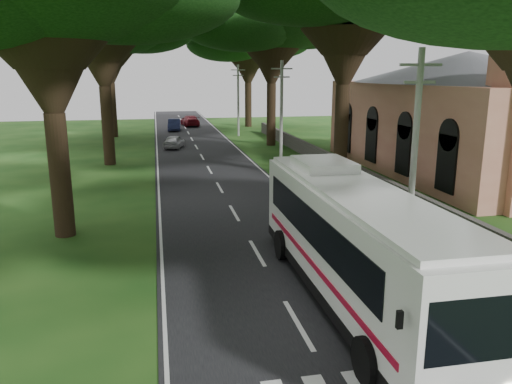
{
  "coord_description": "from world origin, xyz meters",
  "views": [
    {
      "loc": [
        -3.78,
        -10.66,
        7.14
      ],
      "look_at": [
        0.25,
        9.49,
        2.2
      ],
      "focal_mm": 35.0,
      "sensor_mm": 36.0,
      "label": 1
    }
  ],
  "objects_px": {
    "church": "(466,105)",
    "pole_far": "(238,99)",
    "pole_mid": "(281,113)",
    "distant_car_a": "(174,142)",
    "pole_near": "(414,155)",
    "distant_car_c": "(190,121)",
    "pedestrian": "(62,211)",
    "coach_bus": "(354,240)",
    "distant_car_b": "(174,125)"
  },
  "relations": [
    {
      "from": "pole_far",
      "to": "distant_car_c",
      "type": "bearing_deg",
      "value": 111.5
    },
    {
      "from": "distant_car_a",
      "to": "pedestrian",
      "type": "distance_m",
      "value": 25.58
    },
    {
      "from": "pole_near",
      "to": "coach_bus",
      "type": "height_order",
      "value": "pole_near"
    },
    {
      "from": "church",
      "to": "pole_near",
      "type": "xyz_separation_m",
      "value": [
        -12.36,
        -15.55,
        -0.73
      ]
    },
    {
      "from": "coach_bus",
      "to": "distant_car_a",
      "type": "height_order",
      "value": "coach_bus"
    },
    {
      "from": "church",
      "to": "coach_bus",
      "type": "bearing_deg",
      "value": -130.74
    },
    {
      "from": "distant_car_c",
      "to": "pedestrian",
      "type": "height_order",
      "value": "pedestrian"
    },
    {
      "from": "church",
      "to": "distant_car_b",
      "type": "relative_size",
      "value": 5.6
    },
    {
      "from": "pole_far",
      "to": "coach_bus",
      "type": "xyz_separation_m",
      "value": [
        -3.36,
        -42.71,
        -2.17
      ]
    },
    {
      "from": "distant_car_b",
      "to": "pedestrian",
      "type": "xyz_separation_m",
      "value": [
        -6.66,
        -40.14,
        0.19
      ]
    },
    {
      "from": "distant_car_a",
      "to": "pole_near",
      "type": "bearing_deg",
      "value": 119.38
    },
    {
      "from": "coach_bus",
      "to": "distant_car_a",
      "type": "distance_m",
      "value": 34.62
    },
    {
      "from": "pole_near",
      "to": "pole_mid",
      "type": "height_order",
      "value": "same"
    },
    {
      "from": "coach_bus",
      "to": "distant_car_a",
      "type": "bearing_deg",
      "value": 97.23
    },
    {
      "from": "distant_car_c",
      "to": "pedestrian",
      "type": "bearing_deg",
      "value": 72.91
    },
    {
      "from": "pole_mid",
      "to": "coach_bus",
      "type": "xyz_separation_m",
      "value": [
        -3.36,
        -22.71,
        -2.17
      ]
    },
    {
      "from": "distant_car_a",
      "to": "pedestrian",
      "type": "relative_size",
      "value": 2.0
    },
    {
      "from": "pole_mid",
      "to": "distant_car_c",
      "type": "bearing_deg",
      "value": 98.37
    },
    {
      "from": "pole_near",
      "to": "coach_bus",
      "type": "relative_size",
      "value": 0.63
    },
    {
      "from": "church",
      "to": "pedestrian",
      "type": "height_order",
      "value": "church"
    },
    {
      "from": "pole_near",
      "to": "distant_car_c",
      "type": "height_order",
      "value": "pole_near"
    },
    {
      "from": "coach_bus",
      "to": "distant_car_c",
      "type": "relative_size",
      "value": 2.54
    },
    {
      "from": "church",
      "to": "pole_near",
      "type": "relative_size",
      "value": 3.0
    },
    {
      "from": "pole_near",
      "to": "distant_car_c",
      "type": "bearing_deg",
      "value": 95.17
    },
    {
      "from": "pole_far",
      "to": "distant_car_a",
      "type": "bearing_deg",
      "value": -132.35
    },
    {
      "from": "pole_mid",
      "to": "distant_car_a",
      "type": "xyz_separation_m",
      "value": [
        -7.64,
        11.62,
        -3.52
      ]
    },
    {
      "from": "church",
      "to": "coach_bus",
      "type": "distance_m",
      "value": 24.26
    },
    {
      "from": "distant_car_a",
      "to": "pedestrian",
      "type": "height_order",
      "value": "pedestrian"
    },
    {
      "from": "distant_car_b",
      "to": "pedestrian",
      "type": "distance_m",
      "value": 40.69
    },
    {
      "from": "coach_bus",
      "to": "pedestrian",
      "type": "height_order",
      "value": "coach_bus"
    },
    {
      "from": "pedestrian",
      "to": "distant_car_b",
      "type": "bearing_deg",
      "value": 5.45
    },
    {
      "from": "distant_car_a",
      "to": "distant_car_c",
      "type": "relative_size",
      "value": 0.74
    },
    {
      "from": "church",
      "to": "distant_car_b",
      "type": "bearing_deg",
      "value": 121.73
    },
    {
      "from": "church",
      "to": "distant_car_c",
      "type": "xyz_separation_m",
      "value": [
        -17.06,
        36.39,
        -4.16
      ]
    },
    {
      "from": "pole_near",
      "to": "distant_car_b",
      "type": "xyz_separation_m",
      "value": [
        -7.03,
        46.91,
        -3.44
      ]
    },
    {
      "from": "pole_mid",
      "to": "distant_car_a",
      "type": "relative_size",
      "value": 2.16
    },
    {
      "from": "church",
      "to": "pole_far",
      "type": "xyz_separation_m",
      "value": [
        -12.36,
        24.45,
        -0.73
      ]
    },
    {
      "from": "pole_far",
      "to": "church",
      "type": "bearing_deg",
      "value": -63.18
    },
    {
      "from": "pole_far",
      "to": "distant_car_a",
      "type": "xyz_separation_m",
      "value": [
        -7.64,
        -8.38,
        -3.52
      ]
    },
    {
      "from": "coach_bus",
      "to": "pedestrian",
      "type": "xyz_separation_m",
      "value": [
        -10.33,
        9.48,
        -1.08
      ]
    },
    {
      "from": "pole_mid",
      "to": "pole_far",
      "type": "height_order",
      "value": "same"
    },
    {
      "from": "pole_mid",
      "to": "distant_car_a",
      "type": "bearing_deg",
      "value": 123.32
    },
    {
      "from": "pole_near",
      "to": "pedestrian",
      "type": "xyz_separation_m",
      "value": [
        -13.69,
        6.77,
        -3.26
      ]
    },
    {
      "from": "pole_near",
      "to": "distant_car_c",
      "type": "xyz_separation_m",
      "value": [
        -4.7,
        51.93,
        -3.43
      ]
    },
    {
      "from": "pole_mid",
      "to": "pedestrian",
      "type": "height_order",
      "value": "pole_mid"
    },
    {
      "from": "pole_near",
      "to": "pole_mid",
      "type": "bearing_deg",
      "value": 90.0
    },
    {
      "from": "pole_near",
      "to": "pole_far",
      "type": "bearing_deg",
      "value": 90.0
    },
    {
      "from": "distant_car_b",
      "to": "pole_near",
      "type": "bearing_deg",
      "value": -77.74
    },
    {
      "from": "pole_near",
      "to": "distant_car_c",
      "type": "distance_m",
      "value": 52.26
    },
    {
      "from": "church",
      "to": "distant_car_a",
      "type": "height_order",
      "value": "church"
    }
  ]
}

